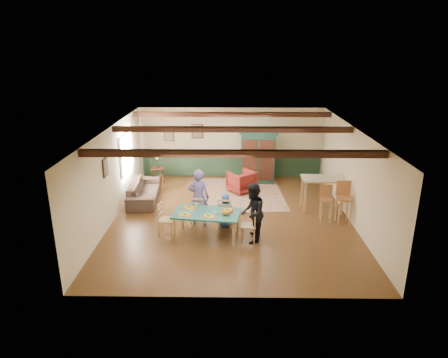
{
  "coord_description": "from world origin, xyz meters",
  "views": [
    {
      "loc": [
        -0.06,
        -11.0,
        4.94
      ],
      "look_at": [
        -0.23,
        0.22,
        1.15
      ],
      "focal_mm": 32.0,
      "sensor_mm": 36.0,
      "label": 1
    }
  ],
  "objects_px": {
    "person_woman": "(252,213)",
    "end_table": "(158,175)",
    "dining_chair_end_right": "(248,225)",
    "person_man": "(199,197)",
    "counter_table": "(322,194)",
    "dining_chair_far_right": "(225,212)",
    "bar_stool_left": "(326,204)",
    "dining_table": "(207,225)",
    "armchair": "(241,181)",
    "person_child": "(226,210)",
    "armoire": "(258,157)",
    "cat": "(226,212)",
    "sofa": "(144,191)",
    "bar_stool_right": "(344,203)",
    "dining_chair_end_left": "(167,219)",
    "table_lamp": "(157,161)",
    "dining_chair_far_left": "(198,211)"
  },
  "relations": [
    {
      "from": "end_table",
      "to": "bar_stool_left",
      "type": "bearing_deg",
      "value": -31.5
    },
    {
      "from": "dining_chair_end_right",
      "to": "person_man",
      "type": "height_order",
      "value": "person_man"
    },
    {
      "from": "dining_chair_end_right",
      "to": "person_man",
      "type": "xyz_separation_m",
      "value": [
        -1.37,
        0.98,
        0.37
      ]
    },
    {
      "from": "person_woman",
      "to": "armoire",
      "type": "relative_size",
      "value": 0.82
    },
    {
      "from": "dining_chair_end_right",
      "to": "bar_stool_right",
      "type": "xyz_separation_m",
      "value": [
        2.79,
        1.13,
        0.16
      ]
    },
    {
      "from": "dining_chair_end_left",
      "to": "counter_table",
      "type": "bearing_deg",
      "value": -60.86
    },
    {
      "from": "dining_chair_end_right",
      "to": "bar_stool_left",
      "type": "height_order",
      "value": "bar_stool_left"
    },
    {
      "from": "dining_chair_end_right",
      "to": "person_child",
      "type": "distance_m",
      "value": 1.06
    },
    {
      "from": "dining_chair_far_left",
      "to": "dining_chair_far_right",
      "type": "bearing_deg",
      "value": 180.0
    },
    {
      "from": "bar_stool_right",
      "to": "dining_chair_far_left",
      "type": "bearing_deg",
      "value": -177.01
    },
    {
      "from": "dining_chair_far_left",
      "to": "end_table",
      "type": "xyz_separation_m",
      "value": [
        -1.81,
        3.79,
        -0.18
      ]
    },
    {
      "from": "table_lamp",
      "to": "bar_stool_left",
      "type": "distance_m",
      "value": 6.48
    },
    {
      "from": "dining_chair_end_left",
      "to": "table_lamp",
      "type": "distance_m",
      "value": 4.5
    },
    {
      "from": "bar_stool_right",
      "to": "sofa",
      "type": "bearing_deg",
      "value": 164.27
    },
    {
      "from": "armchair",
      "to": "person_child",
      "type": "bearing_deg",
      "value": 43.13
    },
    {
      "from": "person_man",
      "to": "person_woman",
      "type": "relative_size",
      "value": 1.05
    },
    {
      "from": "cat",
      "to": "sofa",
      "type": "relative_size",
      "value": 0.16
    },
    {
      "from": "cat",
      "to": "bar_stool_right",
      "type": "distance_m",
      "value": 3.57
    },
    {
      "from": "cat",
      "to": "sofa",
      "type": "distance_m",
      "value": 4.0
    },
    {
      "from": "armoire",
      "to": "counter_table",
      "type": "xyz_separation_m",
      "value": [
        1.8,
        -2.69,
        -0.44
      ]
    },
    {
      "from": "person_woman",
      "to": "bar_stool_right",
      "type": "xyz_separation_m",
      "value": [
        2.69,
        1.14,
        -0.18
      ]
    },
    {
      "from": "person_man",
      "to": "counter_table",
      "type": "bearing_deg",
      "value": -155.62
    },
    {
      "from": "end_table",
      "to": "dining_table",
      "type": "bearing_deg",
      "value": -65.21
    },
    {
      "from": "dining_table",
      "to": "counter_table",
      "type": "relative_size",
      "value": 1.35
    },
    {
      "from": "dining_chair_end_left",
      "to": "person_man",
      "type": "xyz_separation_m",
      "value": [
        0.83,
        0.66,
        0.37
      ]
    },
    {
      "from": "armoire",
      "to": "counter_table",
      "type": "bearing_deg",
      "value": -50.45
    },
    {
      "from": "table_lamp",
      "to": "dining_chair_far_left",
      "type": "bearing_deg",
      "value": -64.46
    },
    {
      "from": "dining_chair_end_right",
      "to": "armoire",
      "type": "bearing_deg",
      "value": -178.49
    },
    {
      "from": "dining_chair_far_right",
      "to": "cat",
      "type": "relative_size",
      "value": 2.64
    },
    {
      "from": "dining_chair_end_right",
      "to": "bar_stool_right",
      "type": "distance_m",
      "value": 3.01
    },
    {
      "from": "dining_chair_end_left",
      "to": "dining_chair_end_right",
      "type": "relative_size",
      "value": 1.0
    },
    {
      "from": "dining_chair_far_right",
      "to": "bar_stool_left",
      "type": "relative_size",
      "value": 0.86
    },
    {
      "from": "person_woman",
      "to": "end_table",
      "type": "relative_size",
      "value": 2.84
    },
    {
      "from": "dining_table",
      "to": "table_lamp",
      "type": "distance_m",
      "value": 5.02
    },
    {
      "from": "dining_chair_far_right",
      "to": "bar_stool_left",
      "type": "xyz_separation_m",
      "value": [
        2.94,
        0.52,
        0.07
      ]
    },
    {
      "from": "dining_chair_far_left",
      "to": "person_child",
      "type": "relative_size",
      "value": 0.95
    },
    {
      "from": "end_table",
      "to": "bar_stool_left",
      "type": "height_order",
      "value": "bar_stool_left"
    },
    {
      "from": "cat",
      "to": "counter_table",
      "type": "bearing_deg",
      "value": 43.34
    },
    {
      "from": "dining_chair_far_right",
      "to": "dining_table",
      "type": "bearing_deg",
      "value": 60.95
    },
    {
      "from": "person_woman",
      "to": "sofa",
      "type": "distance_m",
      "value": 4.5
    },
    {
      "from": "person_woman",
      "to": "dining_chair_far_left",
      "type": "bearing_deg",
      "value": -113.57
    },
    {
      "from": "person_man",
      "to": "person_child",
      "type": "xyz_separation_m",
      "value": [
        0.77,
        -0.11,
        -0.35
      ]
    },
    {
      "from": "person_woman",
      "to": "person_child",
      "type": "relative_size",
      "value": 1.64
    },
    {
      "from": "person_man",
      "to": "cat",
      "type": "height_order",
      "value": "person_man"
    },
    {
      "from": "counter_table",
      "to": "end_table",
      "type": "bearing_deg",
      "value": 154.66
    },
    {
      "from": "sofa",
      "to": "counter_table",
      "type": "distance_m",
      "value": 5.76
    },
    {
      "from": "dining_chair_far_right",
      "to": "armchair",
      "type": "xyz_separation_m",
      "value": [
        0.54,
        2.94,
        -0.08
      ]
    },
    {
      "from": "person_woman",
      "to": "end_table",
      "type": "bearing_deg",
      "value": -136.85
    },
    {
      "from": "person_child",
      "to": "bar_stool_left",
      "type": "relative_size",
      "value": 0.91
    },
    {
      "from": "armoire",
      "to": "bar_stool_left",
      "type": "height_order",
      "value": "armoire"
    }
  ]
}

